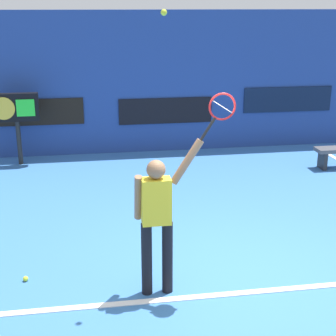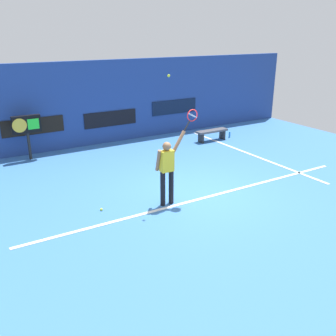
{
  "view_description": "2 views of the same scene",
  "coord_description": "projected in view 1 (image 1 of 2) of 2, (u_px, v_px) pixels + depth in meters",
  "views": [
    {
      "loc": [
        -1.8,
        -5.6,
        3.36
      ],
      "look_at": [
        -0.86,
        0.28,
        1.44
      ],
      "focal_mm": 54.34,
      "sensor_mm": 36.0,
      "label": 1
    },
    {
      "loc": [
        -5.67,
        -7.93,
        4.27
      ],
      "look_at": [
        -0.98,
        -0.1,
        0.96
      ],
      "focal_mm": 40.46,
      "sensor_mm": 36.0,
      "label": 2
    }
  ],
  "objects": [
    {
      "name": "ground_plane",
      "position": [
        237.0,
        277.0,
        6.57
      ],
      "size": [
        18.0,
        18.0,
        0.0
      ],
      "primitive_type": "plane",
      "color": "#3870B2"
    },
    {
      "name": "back_wall",
      "position": [
        165.0,
        82.0,
        11.82
      ],
      "size": [
        18.0,
        0.2,
        3.24
      ],
      "primitive_type": "cube",
      "color": "navy",
      "rests_on": "ground_plane"
    },
    {
      "name": "sponsor_banner_center",
      "position": [
        166.0,
        111.0,
        11.91
      ],
      "size": [
        2.2,
        0.03,
        0.6
      ],
      "primitive_type": "cube",
      "color": "black"
    },
    {
      "name": "sponsor_banner_portside",
      "position": [
        34.0,
        112.0,
        11.44
      ],
      "size": [
        2.2,
        0.03,
        0.6
      ],
      "primitive_type": "cube",
      "color": "black"
    },
    {
      "name": "sponsor_banner_starboard",
      "position": [
        288.0,
        99.0,
        12.31
      ],
      "size": [
        2.2,
        0.03,
        0.6
      ],
      "primitive_type": "cube",
      "color": "#0C1933"
    },
    {
      "name": "court_baseline",
      "position": [
        246.0,
        293.0,
        6.2
      ],
      "size": [
        10.0,
        0.1,
        0.01
      ],
      "primitive_type": "cube",
      "color": "white",
      "rests_on": "ground_plane"
    },
    {
      "name": "tennis_player",
      "position": [
        157.0,
        216.0,
        5.92
      ],
      "size": [
        0.79,
        0.31,
        1.92
      ],
      "color": "black",
      "rests_on": "ground_plane"
    },
    {
      "name": "tennis_racket",
      "position": [
        221.0,
        109.0,
        5.64
      ],
      "size": [
        0.47,
        0.27,
        0.6
      ],
      "color": "black"
    },
    {
      "name": "tennis_ball",
      "position": [
        164.0,
        12.0,
        5.32
      ],
      "size": [
        0.07,
        0.07,
        0.07
      ],
      "primitive_type": "sphere",
      "color": "#CCE033"
    },
    {
      "name": "scoreboard_clock",
      "position": [
        16.0,
        110.0,
        10.83
      ],
      "size": [
        0.96,
        0.2,
        1.56
      ],
      "color": "black",
      "rests_on": "ground_plane"
    },
    {
      "name": "spare_ball",
      "position": [
        26.0,
        279.0,
        6.46
      ],
      "size": [
        0.07,
        0.07,
        0.07
      ],
      "primitive_type": "sphere",
      "color": "#CCE033",
      "rests_on": "ground_plane"
    }
  ]
}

